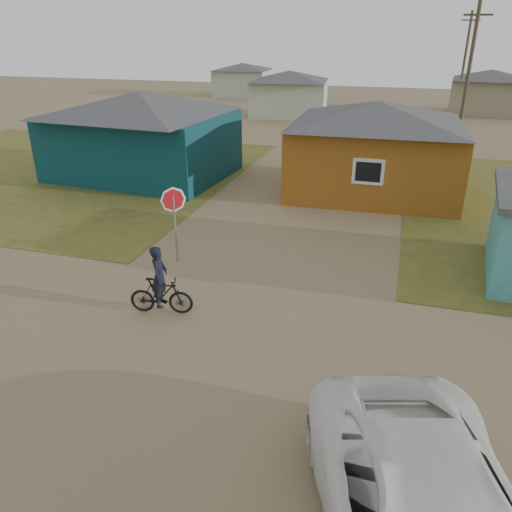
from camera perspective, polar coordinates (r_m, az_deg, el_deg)
The scene contains 11 objects.
ground at distance 11.14m, azimuth -6.59°, elevation -12.03°, with size 120.00×120.00×0.00m, color olive.
grass_nw at distance 28.40m, azimuth -22.94°, elevation 9.10°, with size 20.00×18.00×0.00m, color brown.
house_teal at distance 25.30m, azimuth -12.96°, elevation 13.49°, with size 8.93×7.08×4.00m.
house_yellow at distance 22.67m, azimuth 13.47°, elevation 12.09°, with size 7.72×6.76×3.90m.
house_pale_west at distance 43.54m, azimuth 3.83°, elevation 18.12°, with size 7.04×6.15×3.60m.
house_beige_east at distance 48.80m, azimuth 25.08°, elevation 16.70°, with size 6.95×6.05×3.60m.
house_pale_north at distance 57.20m, azimuth -1.55°, elevation 19.56°, with size 6.28×5.81×3.40m.
utility_pole_near at distance 30.39m, azimuth 23.00°, elevation 17.99°, with size 1.40×0.20×8.00m.
utility_pole_far at distance 46.38m, azimuth 22.68°, elevation 19.66°, with size 1.40×0.20×8.00m.
stop_sign at distance 15.20m, azimuth -9.37°, elevation 5.53°, with size 0.76×0.25×2.38m.
cyclist at distance 12.74m, azimuth -10.85°, elevation -3.76°, with size 1.68×0.76×1.83m.
Camera 1 is at (3.75, -8.16, 6.59)m, focal length 35.00 mm.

